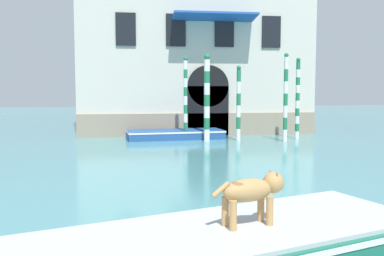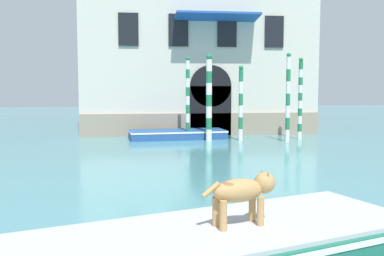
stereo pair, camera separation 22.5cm
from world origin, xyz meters
The scene contains 8 objects.
boat_foreground centered at (-0.78, 5.62, 0.31)m, with size 7.26×4.32×0.59m.
dog_on_deck centered at (-0.03, 5.81, 1.08)m, with size 1.11×0.52×0.76m.
boat_moored_near_palazzo centered at (0.60, 21.78, 0.23)m, with size 4.87×2.23×0.43m.
mooring_pole_0 centered at (6.53, 20.79, 2.00)m, with size 0.21×0.21×3.97m.
mooring_pole_1 centered at (1.98, 20.61, 2.07)m, with size 0.28×0.28×4.10m.
mooring_pole_2 centered at (1.05, 21.20, 2.01)m, with size 0.19×0.19×3.99m.
mooring_pole_3 centered at (5.58, 19.88, 2.08)m, with size 0.20×0.20×4.12m.
mooring_pole_4 centered at (3.50, 20.56, 1.80)m, with size 0.21×0.21×3.56m.
Camera 2 is at (-1.56, -0.23, 2.53)m, focal length 42.00 mm.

